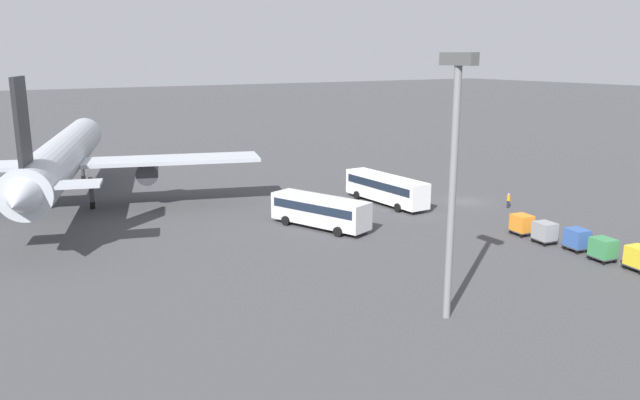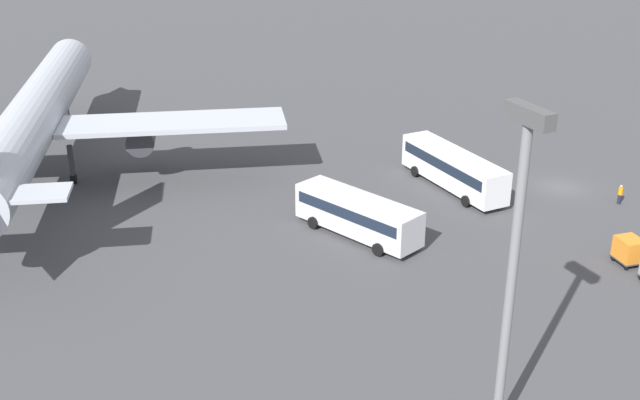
# 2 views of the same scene
# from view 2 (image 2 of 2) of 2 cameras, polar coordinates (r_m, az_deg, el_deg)

# --- Properties ---
(ground_plane) EXTENTS (600.00, 600.00, 0.00)m
(ground_plane) POSITION_cam_2_polar(r_m,az_deg,el_deg) (75.57, 16.72, 0.88)
(ground_plane) COLOR #424244
(airplane) EXTENTS (50.55, 44.35, 15.71)m
(airplane) POSITION_cam_2_polar(r_m,az_deg,el_deg) (76.64, -19.66, 5.51)
(airplane) COLOR #B2B7C1
(airplane) RESTS_ON ground
(shuttle_bus_near) EXTENTS (12.70, 3.36, 3.39)m
(shuttle_bus_near) POSITION_cam_2_polar(r_m,az_deg,el_deg) (72.42, 9.47, 2.32)
(shuttle_bus_near) COLOR white
(shuttle_bus_near) RESTS_ON ground
(shuttle_bus_far) EXTENTS (11.32, 6.52, 3.24)m
(shuttle_bus_far) POSITION_cam_2_polar(r_m,az_deg,el_deg) (62.51, 2.70, -0.94)
(shuttle_bus_far) COLOR silver
(shuttle_bus_far) RESTS_ON ground
(worker_person) EXTENTS (0.38, 0.38, 1.74)m
(worker_person) POSITION_cam_2_polar(r_m,az_deg,el_deg) (73.27, 20.56, 0.38)
(worker_person) COLOR #1E1E2D
(worker_person) RESTS_ON ground
(cargo_cart_orange) EXTENTS (2.22, 1.95, 2.06)m
(cargo_cart_orange) POSITION_cam_2_polar(r_m,az_deg,el_deg) (62.62, 21.11, -3.31)
(cargo_cart_orange) COLOR #38383D
(cargo_cart_orange) RESTS_ON ground
(light_pole) EXTENTS (2.80, 0.70, 17.59)m
(light_pole) POSITION_cam_2_polar(r_m,az_deg,el_deg) (38.63, 13.70, -3.22)
(light_pole) COLOR slate
(light_pole) RESTS_ON ground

